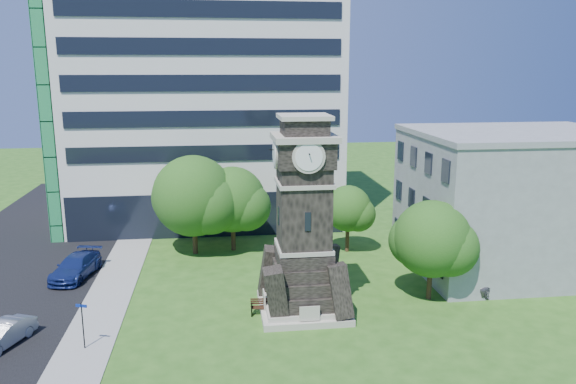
{
  "coord_description": "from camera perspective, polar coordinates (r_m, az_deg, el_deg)",
  "views": [
    {
      "loc": [
        -2.1,
        -30.34,
        14.92
      ],
      "look_at": [
        2.86,
        8.37,
        6.21
      ],
      "focal_mm": 35.0,
      "sensor_mm": 36.0,
      "label": 1
    }
  ],
  "objects": [
    {
      "name": "office_low",
      "position": [
        45.3,
        22.07,
        -0.75
      ],
      "size": [
        15.2,
        12.2,
        10.4
      ],
      "color": "#95989B",
      "rests_on": "ground"
    },
    {
      "name": "park_bench",
      "position": [
        35.29,
        -2.21,
        -11.5
      ],
      "size": [
        1.93,
        0.52,
        1.0
      ],
      "rotation": [
        0.0,
        0.0,
        -0.1
      ],
      "color": "black",
      "rests_on": "ground"
    },
    {
      "name": "ground",
      "position": [
        33.88,
        -3.08,
        -13.57
      ],
      "size": [
        160.0,
        160.0,
        0.0
      ],
      "primitive_type": "plane",
      "color": "#2A5819",
      "rests_on": "ground"
    },
    {
      "name": "clock_tower",
      "position": [
        34.13,
        1.6,
        -3.84
      ],
      "size": [
        5.4,
        5.4,
        12.22
      ],
      "color": "#B4AF9D",
      "rests_on": "ground"
    },
    {
      "name": "sidewalk",
      "position": [
        39.06,
        -17.94,
        -10.48
      ],
      "size": [
        3.0,
        70.0,
        0.06
      ],
      "primitive_type": "cube",
      "color": "gray",
      "rests_on": "ground"
    },
    {
      "name": "tree_east",
      "position": [
        37.46,
        14.5,
        -4.86
      ],
      "size": [
        5.5,
        5.0,
        6.62
      ],
      "rotation": [
        0.0,
        0.0,
        0.43
      ],
      "color": "#332114",
      "rests_on": "ground"
    },
    {
      "name": "office_tall",
      "position": [
        56.2,
        -8.6,
        11.73
      ],
      "size": [
        26.2,
        15.11,
        28.6
      ],
      "color": "silver",
      "rests_on": "ground"
    },
    {
      "name": "street_sign",
      "position": [
        32.71,
        -20.15,
        -12.15
      ],
      "size": [
        0.64,
        0.06,
        2.67
      ],
      "rotation": [
        0.0,
        0.0,
        -0.32
      ],
      "color": "black",
      "rests_on": "ground"
    },
    {
      "name": "car_east_lot",
      "position": [
        41.25,
        20.43,
        -8.47
      ],
      "size": [
        5.23,
        3.55,
        1.33
      ],
      "primitive_type": "imported",
      "rotation": [
        0.0,
        0.0,
        1.88
      ],
      "color": "#525257",
      "rests_on": "ground"
    },
    {
      "name": "tree_nw",
      "position": [
        45.62,
        -9.46,
        -0.63
      ],
      "size": [
        7.19,
        6.54,
        8.1
      ],
      "rotation": [
        0.0,
        0.0,
        0.32
      ],
      "color": "#332114",
      "rests_on": "ground"
    },
    {
      "name": "car_street_mid",
      "position": [
        35.2,
        -26.99,
        -12.78
      ],
      "size": [
        2.8,
        4.24,
        1.32
      ],
      "primitive_type": "imported",
      "rotation": [
        0.0,
        0.0,
        -0.39
      ],
      "color": "gray",
      "rests_on": "ground"
    },
    {
      "name": "tree_nc",
      "position": [
        46.18,
        -5.56,
        -0.96
      ],
      "size": [
        5.94,
        5.4,
        7.03
      ],
      "rotation": [
        0.0,
        0.0,
        -0.25
      ],
      "color": "#332114",
      "rests_on": "ground"
    },
    {
      "name": "tree_ne",
      "position": [
        46.02,
        6.17,
        -1.85
      ],
      "size": [
        4.19,
        3.81,
        5.56
      ],
      "rotation": [
        0.0,
        0.0,
        0.11
      ],
      "color": "#332114",
      "rests_on": "ground"
    },
    {
      "name": "car_street_north",
      "position": [
        43.8,
        -20.76,
        -7.1
      ],
      "size": [
        3.28,
        5.77,
        1.58
      ],
      "primitive_type": "imported",
      "rotation": [
        0.0,
        0.0,
        -0.21
      ],
      "color": "navy",
      "rests_on": "ground"
    }
  ]
}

